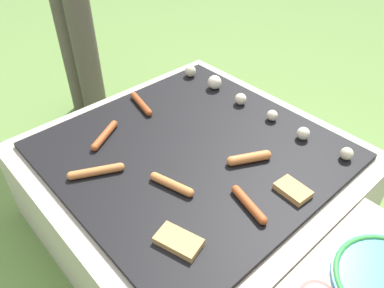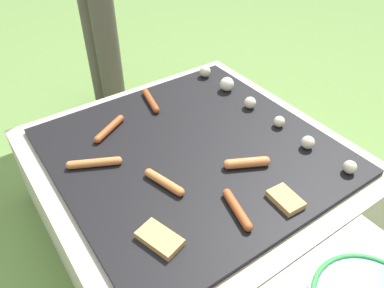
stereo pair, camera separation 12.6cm
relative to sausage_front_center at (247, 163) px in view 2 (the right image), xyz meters
The scene contains 11 objects.
ground_plane 0.43m from the sausage_front_center, 152.08° to the right, with size 14.00×14.00×0.00m, color #608442.
grill 0.28m from the sausage_front_center, 152.08° to the right, with size 1.00×1.00×0.37m.
sausage_back_center 0.51m from the sausage_front_center, 146.44° to the right, with size 0.10×0.15×0.03m.
sausage_mid_left 0.27m from the sausage_front_center, 106.74° to the right, with size 0.15×0.06×0.03m.
sausage_front_center is the anchor object (origin of this frame).
sausage_front_right 0.49m from the sausage_front_center, 125.10° to the right, with size 0.09×0.16×0.03m.
sausage_front_left 0.51m from the sausage_front_center, behind, with size 0.17×0.06×0.03m.
sausage_back_left 0.20m from the sausage_front_center, 49.21° to the right, with size 0.15×0.06×0.03m.
bread_slice_right 0.39m from the sausage_front_center, 76.74° to the right, with size 0.13×0.10×0.02m.
bread_slice_center 0.18m from the sausage_front_center, ahead, with size 0.10×0.07×0.02m.
mushroom_row 0.34m from the sausage_front_center, 134.94° to the left, with size 0.80×0.07×0.06m.
Camera 2 is at (0.80, -0.56, 1.18)m, focal length 35.00 mm.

